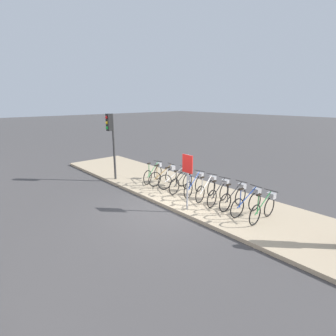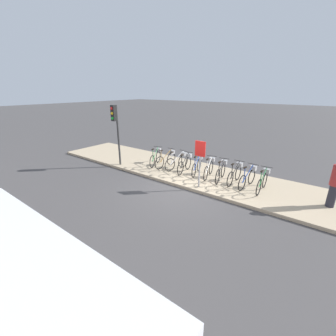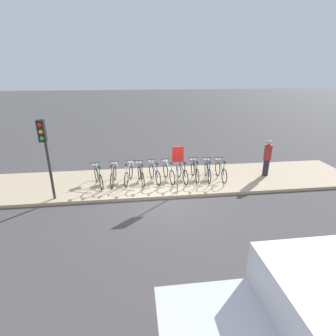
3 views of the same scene
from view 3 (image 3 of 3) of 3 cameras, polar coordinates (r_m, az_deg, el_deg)
ground_plane at (r=10.31m, az=-0.57°, el=-6.75°), size 120.00×120.00×0.00m
sidewalk at (r=11.75m, az=-1.49°, el=-2.86°), size 17.60×3.26×0.12m
parked_bicycle_0 at (r=11.49m, az=-15.01°, el=-1.54°), size 0.64×1.47×0.95m
parked_bicycle_1 at (r=11.49m, az=-11.77°, el=-1.24°), size 0.46×1.54×0.95m
parked_bicycle_2 at (r=11.50m, az=-8.47°, el=-1.01°), size 0.49×1.52×0.95m
parked_bicycle_3 at (r=11.40m, az=-6.01°, el=-1.09°), size 0.46×1.53×0.95m
parked_bicycle_4 at (r=11.52m, az=-3.08°, el=-0.77°), size 0.55×1.50×0.95m
parked_bicycle_5 at (r=11.57m, az=0.00°, el=-0.64°), size 0.50×1.52×0.95m
parked_bicycle_6 at (r=11.62m, az=2.92°, el=-0.56°), size 0.46×1.53×0.95m
parked_bicycle_7 at (r=11.79m, az=5.79°, el=-0.33°), size 0.46×1.54×0.95m
parked_bicycle_8 at (r=11.85m, az=8.59°, el=-0.35°), size 0.46×1.54×0.95m
parked_bicycle_9 at (r=11.98m, az=11.31°, el=-0.30°), size 0.46×1.54×0.95m
pedestrian at (r=12.76m, az=20.80°, el=2.22°), size 0.34×0.34×1.69m
traffic_light at (r=10.15m, az=-25.30°, el=4.80°), size 0.24×0.40×3.04m
sign_post at (r=10.08m, az=2.14°, el=1.38°), size 0.44×0.07×1.90m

